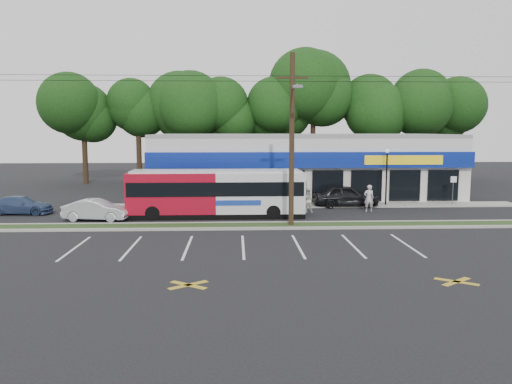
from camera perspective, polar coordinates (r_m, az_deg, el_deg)
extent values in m
plane|color=black|center=(28.34, -1.81, -4.40)|extent=(120.00, 120.00, 0.00)
cube|color=#213315|center=(29.31, -1.83, -3.90)|extent=(40.00, 1.60, 0.12)
cube|color=#9E9E93|center=(28.47, -1.81, -4.20)|extent=(40.00, 0.25, 0.14)
cube|color=#9E9E93|center=(30.14, -1.84, -3.57)|extent=(40.00, 0.25, 0.14)
cube|color=#9E9E93|center=(37.56, 5.71, -1.52)|extent=(32.00, 2.20, 0.10)
cube|color=beige|center=(44.26, 5.12, 2.98)|extent=(25.00, 12.00, 5.00)
cube|color=navy|center=(38.03, 6.36, 3.66)|extent=(25.00, 0.50, 1.20)
cube|color=black|center=(38.38, 6.27, 0.69)|extent=(24.00, 0.12, 2.40)
cube|color=yellow|center=(39.44, 16.54, 3.53)|extent=(6.00, 0.06, 0.70)
cube|color=gray|center=(44.15, 5.16, 6.41)|extent=(25.00, 12.00, 0.30)
cylinder|color=black|center=(28.96, 4.11, 5.80)|extent=(0.30, 0.30, 10.00)
cube|color=black|center=(29.11, 4.17, 12.90)|extent=(1.80, 0.12, 0.12)
cylinder|color=#59595E|center=(27.87, 4.45, 11.92)|extent=(0.10, 2.40, 0.10)
cube|color=#59595E|center=(26.57, 4.78, 11.94)|extent=(0.50, 0.25, 0.15)
cylinder|color=black|center=(28.94, -1.90, 13.15)|extent=(50.00, 0.02, 0.02)
cylinder|color=black|center=(28.91, -1.90, 12.55)|extent=(50.00, 0.02, 0.02)
cylinder|color=black|center=(38.44, 14.68, 1.41)|extent=(0.12, 0.12, 4.00)
sphere|color=silver|center=(38.30, 14.78, 4.54)|extent=(0.30, 0.30, 0.30)
cylinder|color=#59595E|center=(40.10, 21.57, 0.08)|extent=(0.06, 0.06, 2.20)
cube|color=white|center=(39.96, 21.66, 1.35)|extent=(0.45, 0.04, 0.45)
cylinder|color=black|center=(56.10, -18.70, 3.86)|extent=(0.56, 0.56, 5.72)
sphere|color=black|center=(56.10, -18.93, 9.57)|extent=(6.76, 6.76, 6.76)
cylinder|color=black|center=(54.91, -13.68, 3.97)|extent=(0.56, 0.56, 5.72)
sphere|color=black|center=(54.91, -13.85, 9.80)|extent=(6.76, 6.76, 6.76)
cylinder|color=black|center=(54.15, -8.47, 4.05)|extent=(0.56, 0.56, 5.72)
sphere|color=black|center=(54.15, -8.58, 9.97)|extent=(6.76, 6.76, 6.76)
cylinder|color=black|center=(53.85, -3.16, 4.10)|extent=(0.56, 0.56, 5.72)
sphere|color=black|center=(53.85, -3.20, 10.05)|extent=(6.76, 6.76, 6.76)
cylinder|color=black|center=(54.01, 2.16, 4.12)|extent=(0.56, 0.56, 5.72)
sphere|color=black|center=(54.02, 2.19, 10.05)|extent=(6.76, 6.76, 6.76)
cylinder|color=black|center=(54.63, 7.41, 4.10)|extent=(0.56, 0.56, 5.72)
sphere|color=black|center=(54.64, 7.51, 9.96)|extent=(6.76, 6.76, 6.76)
cylinder|color=black|center=(55.70, 12.50, 4.05)|extent=(0.56, 0.56, 5.72)
sphere|color=black|center=(55.70, 12.66, 9.80)|extent=(6.76, 6.76, 6.76)
cylinder|color=black|center=(57.18, 17.36, 3.97)|extent=(0.56, 0.56, 5.72)
sphere|color=black|center=(57.19, 17.57, 9.57)|extent=(6.76, 6.76, 6.76)
cylinder|color=black|center=(59.05, 21.94, 3.86)|extent=(0.56, 0.56, 5.72)
sphere|color=black|center=(59.06, 22.20, 9.28)|extent=(6.76, 6.76, 6.76)
cube|color=#A10C20|center=(32.75, -9.54, -0.04)|extent=(5.71, 2.42, 2.61)
cube|color=silver|center=(32.58, 0.45, 0.02)|extent=(5.71, 2.42, 2.61)
cube|color=black|center=(32.75, -4.53, -2.53)|extent=(11.40, 2.42, 0.33)
cube|color=black|center=(32.51, -4.56, 0.53)|extent=(11.17, 2.53, 0.90)
cube|color=black|center=(32.86, 5.46, 0.34)|extent=(0.08, 2.02, 1.33)
cube|color=#193899|center=(31.42, -2.01, -1.25)|extent=(2.84, 0.06, 0.33)
cube|color=silver|center=(32.41, -4.58, 2.36)|extent=(10.83, 2.23, 0.17)
cylinder|color=black|center=(32.03, -11.74, -2.39)|extent=(0.91, 0.27, 0.91)
cylinder|color=black|center=(34.11, -11.19, -1.80)|extent=(0.91, 0.27, 0.91)
cylinder|color=black|center=(31.76, 2.00, -2.32)|extent=(0.91, 0.27, 0.91)
cylinder|color=black|center=(33.85, 1.69, -1.73)|extent=(0.91, 0.27, 0.91)
imported|color=black|center=(37.49, 10.22, -0.43)|extent=(4.79, 1.94, 1.63)
imported|color=#B6BABF|center=(32.85, -17.79, -1.96)|extent=(4.21, 1.91, 1.34)
imported|color=navy|center=(37.26, -25.26, -1.36)|extent=(4.27, 1.91, 1.22)
imported|color=beige|center=(35.49, 12.77, -0.70)|extent=(0.71, 0.48, 1.89)
imported|color=silver|center=(34.47, 5.89, -0.95)|extent=(0.86, 0.69, 1.70)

